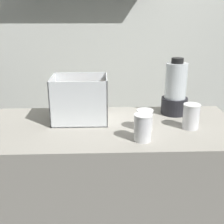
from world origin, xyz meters
TOP-DOWN VIEW (x-y plane):
  - counter at (0.00, 0.00)m, footprint 1.40×0.64m
  - back_wall_unit at (-0.01, 0.77)m, footprint 2.60×0.24m
  - carrot_display_bin at (-0.18, 0.10)m, footprint 0.31×0.24m
  - blender_pitcher at (0.39, 0.19)m, footprint 0.16×0.16m
  - juice_cup_mango_far_left at (0.14, -0.19)m, footprint 0.09×0.09m
  - juice_cup_beet_left at (0.17, -0.05)m, footprint 0.09×0.09m
  - juice_cup_orange_middle at (0.42, -0.05)m, footprint 0.09×0.09m

SIDE VIEW (x-z plane):
  - counter at x=0.00m, z-range 0.00..0.90m
  - juice_cup_beet_left at x=0.17m, z-range 0.89..1.00m
  - juice_cup_mango_far_left at x=0.14m, z-range 0.89..1.02m
  - juice_cup_orange_middle at x=0.42m, z-range 0.89..1.03m
  - carrot_display_bin at x=-0.18m, z-range 0.85..1.10m
  - blender_pitcher at x=0.39m, z-range 0.87..1.21m
  - back_wall_unit at x=-0.01m, z-range 0.02..2.52m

